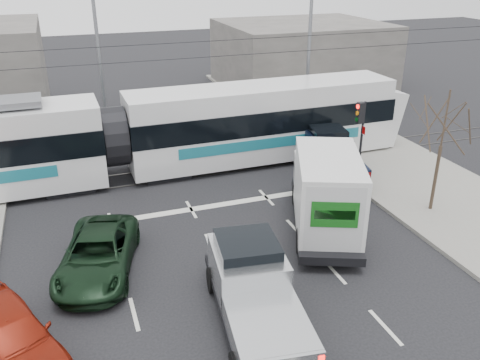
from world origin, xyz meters
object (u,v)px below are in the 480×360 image
object	(u,v)px
red_car	(8,336)
green_car	(98,255)
tram	(113,138)
box_truck	(325,192)
navy_pickup	(331,154)
bare_tree	(445,124)
street_lamp_far	(95,50)
street_lamp_near	(306,44)
traffic_signal	(361,123)
silver_pickup	(253,287)

from	to	relation	value
red_car	green_car	bearing A→B (deg)	29.42
tram	green_car	size ratio (longest dim) A/B	5.84
box_truck	navy_pickup	distance (m)	5.46
box_truck	green_car	world-z (taller)	box_truck
tram	navy_pickup	distance (m)	10.24
bare_tree	street_lamp_far	bearing A→B (deg)	131.12
bare_tree	box_truck	bearing A→B (deg)	177.78
bare_tree	street_lamp_near	world-z (taller)	street_lamp_near
bare_tree	tram	world-z (taller)	tram
bare_tree	traffic_signal	size ratio (longest dim) A/B	1.39
street_lamp_near	box_truck	world-z (taller)	street_lamp_near
street_lamp_near	tram	xyz separation A→B (m)	(-11.53, -3.78, -3.05)
street_lamp_near	box_truck	distance (m)	12.71
traffic_signal	navy_pickup	world-z (taller)	traffic_signal
street_lamp_far	red_car	world-z (taller)	street_lamp_far
bare_tree	box_truck	size ratio (longest dim) A/B	0.74
traffic_signal	bare_tree	bearing A→B (deg)	-74.24
bare_tree	silver_pickup	distance (m)	10.43
street_lamp_near	street_lamp_far	distance (m)	11.67
bare_tree	tram	distance (m)	14.22
bare_tree	silver_pickup	bearing A→B (deg)	-157.80
street_lamp_near	green_car	world-z (taller)	street_lamp_near
street_lamp_near	navy_pickup	xyz separation A→B (m)	(-1.75, -6.68, -4.06)
traffic_signal	red_car	world-z (taller)	traffic_signal
street_lamp_near	street_lamp_far	xyz separation A→B (m)	(-11.50, 2.00, 0.00)
street_lamp_near	silver_pickup	size ratio (longest dim) A/B	1.45
tram	street_lamp_near	bearing A→B (deg)	17.39
red_car	traffic_signal	bearing A→B (deg)	2.48
traffic_signal	street_lamp_far	xyz separation A→B (m)	(-10.66, 9.50, 2.37)
bare_tree	navy_pickup	distance (m)	5.91
tram	navy_pickup	xyz separation A→B (m)	(9.77, -2.90, -1.01)
tram	red_car	bearing A→B (deg)	-111.00
green_car	navy_pickup	bearing A→B (deg)	38.33
traffic_signal	green_car	world-z (taller)	traffic_signal
street_lamp_near	tram	size ratio (longest dim) A/B	0.32
silver_pickup	green_car	bearing A→B (deg)	143.28
bare_tree	silver_pickup	xyz separation A→B (m)	(-9.33, -3.81, -2.71)
bare_tree	red_car	bearing A→B (deg)	-168.23
street_lamp_far	green_car	size ratio (longest dim) A/B	1.85
box_truck	traffic_signal	bearing A→B (deg)	68.21
box_truck	green_car	bearing A→B (deg)	-156.57
navy_pickup	green_car	size ratio (longest dim) A/B	1.09
tram	red_car	xyz separation A→B (m)	(-4.07, -11.03, -1.27)
tram	bare_tree	bearing A→B (deg)	-33.93
traffic_signal	tram	size ratio (longest dim) A/B	0.13
traffic_signal	green_car	xyz separation A→B (m)	(-12.21, -3.90, -2.06)
street_lamp_far	red_car	size ratio (longest dim) A/B	1.94
tram	red_car	world-z (taller)	tram
traffic_signal	green_car	bearing A→B (deg)	-162.29
street_lamp_near	navy_pickup	distance (m)	8.01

